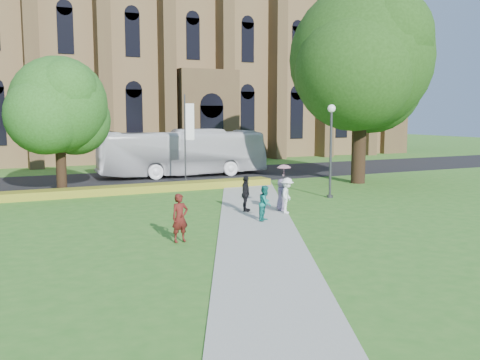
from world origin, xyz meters
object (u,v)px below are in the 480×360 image
streetlamp (331,139)px  pedestrian_0 (180,218)px  large_tree (361,59)px  tour_coach (183,153)px

streetlamp → pedestrian_0: (-11.21, -6.43, -2.36)m
large_tree → pedestrian_0: bearing=-146.8°
tour_coach → large_tree: bearing=-131.1°
large_tree → tour_coach: (-9.48, 8.95, -6.57)m
streetlamp → pedestrian_0: bearing=-150.1°
tour_coach → pedestrian_0: size_ratio=7.13×
streetlamp → pedestrian_0: streetlamp is taller
streetlamp → tour_coach: 14.10m
large_tree → pedestrian_0: (-16.71, -10.93, -7.43)m
pedestrian_0 → large_tree: bearing=26.2°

